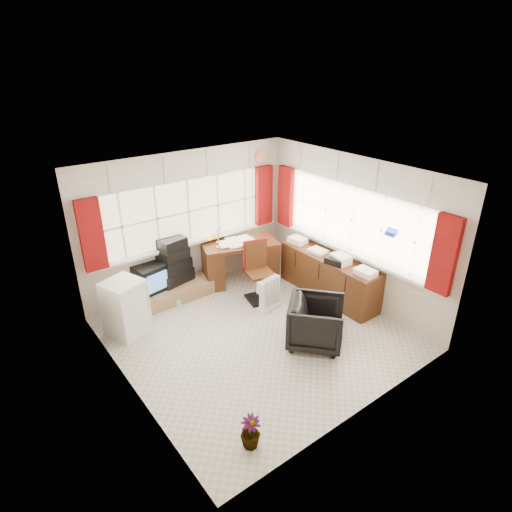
{
  "coord_description": "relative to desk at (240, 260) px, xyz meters",
  "views": [
    {
      "loc": [
        -3.31,
        -4.34,
        3.93
      ],
      "look_at": [
        0.39,
        0.55,
        1.02
      ],
      "focal_mm": 30.0,
      "sensor_mm": 36.0,
      "label": 1
    }
  ],
  "objects": [
    {
      "name": "crt_tv",
      "position": [
        -1.68,
        0.29,
        0.04
      ],
      "size": [
        0.59,
        0.56,
        0.47
      ],
      "color": "black",
      "rests_on": "tv_bench"
    },
    {
      "name": "curtains",
      "position": [
        0.13,
        -0.66,
        1.01
      ],
      "size": [
        3.83,
        3.83,
        1.15
      ],
      "color": "maroon",
      "rests_on": "room_walls"
    },
    {
      "name": "flower_vase",
      "position": [
        -2.11,
        -3.19,
        -0.24
      ],
      "size": [
        0.29,
        0.29,
        0.4
      ],
      "primitive_type": "imported",
      "rotation": [
        0.0,
        0.0,
        -0.35
      ],
      "color": "black",
      "rests_on": "ground"
    },
    {
      "name": "desk_lamp",
      "position": [
        -0.43,
        0.04,
        0.63
      ],
      "size": [
        0.15,
        0.13,
        0.4
      ],
      "color": "#DC9B09",
      "rests_on": "desk"
    },
    {
      "name": "office_chair",
      "position": [
        -0.24,
        -2.28,
        -0.08
      ],
      "size": [
        1.11,
        1.11,
        0.72
      ],
      "primitive_type": "imported",
      "rotation": [
        0.0,
        0.0,
        0.72
      ],
      "color": "black",
      "rests_on": "ground"
    },
    {
      "name": "tv_bench",
      "position": [
        -1.34,
        0.14,
        -0.32
      ],
      "size": [
        1.4,
        0.5,
        0.25
      ],
      "primitive_type": "cube",
      "color": "#9B714D",
      "rests_on": "ground"
    },
    {
      "name": "credenza",
      "position": [
        0.94,
        -1.38,
        -0.05
      ],
      "size": [
        0.5,
        2.0,
        0.85
      ],
      "color": "#532713",
      "rests_on": "ground"
    },
    {
      "name": "hifi_stack",
      "position": [
        -1.21,
        0.3,
        0.19
      ],
      "size": [
        0.67,
        0.5,
        0.83
      ],
      "color": "black",
      "rests_on": "tv_bench"
    },
    {
      "name": "file_tray",
      "position": [
        0.84,
        -1.61,
        0.36
      ],
      "size": [
        0.32,
        0.38,
        0.11
      ],
      "primitive_type": "cube",
      "rotation": [
        0.0,
        0.0,
        0.25
      ],
      "color": "black",
      "rests_on": "credenza"
    },
    {
      "name": "desk",
      "position": [
        0.0,
        0.0,
        0.0
      ],
      "size": [
        1.52,
        1.08,
        0.83
      ],
      "color": "#532713",
      "rests_on": "ground"
    },
    {
      "name": "task_chair",
      "position": [
        -0.1,
        -0.68,
        0.12
      ],
      "size": [
        0.53,
        0.56,
        1.06
      ],
      "color": "black",
      "rests_on": "ground"
    },
    {
      "name": "spray_bottle_b",
      "position": [
        -1.38,
        -0.1,
        -0.35
      ],
      "size": [
        0.08,
        0.08,
        0.17
      ],
      "primitive_type": "imported",
      "rotation": [
        0.0,
        0.0,
        -0.05
      ],
      "color": "#94DCD0",
      "rests_on": "ground"
    },
    {
      "name": "room_walls",
      "position": [
        -0.79,
        -1.58,
        1.06
      ],
      "size": [
        4.0,
        4.0,
        4.0
      ],
      "color": "beige",
      "rests_on": "ground"
    },
    {
      "name": "mini_fridge",
      "position": [
        -2.36,
        -0.33,
        0.0
      ],
      "size": [
        0.67,
        0.67,
        0.89
      ],
      "color": "white",
      "rests_on": "ground"
    },
    {
      "name": "radiator",
      "position": [
        -0.2,
        -1.14,
        -0.2
      ],
      "size": [
        0.42,
        0.22,
        0.6
      ],
      "color": "white",
      "rests_on": "ground"
    },
    {
      "name": "spray_bottle_a",
      "position": [
        -0.57,
        -0.06,
        -0.28
      ],
      "size": [
        0.17,
        0.17,
        0.33
      ],
      "primitive_type": "imported",
      "rotation": [
        0.0,
        0.0,
        0.48
      ],
      "color": "white",
      "rests_on": "ground"
    },
    {
      "name": "overhead_cabinets",
      "position": [
        0.19,
        -0.6,
        1.81
      ],
      "size": [
        3.98,
        3.98,
        0.48
      ],
      "color": "silver",
      "rests_on": "room_walls"
    },
    {
      "name": "window_back",
      "position": [
        -0.79,
        0.36,
        0.5
      ],
      "size": [
        3.7,
        0.12,
        3.6
      ],
      "color": "beige",
      "rests_on": "room_walls"
    },
    {
      "name": "ground",
      "position": [
        -0.79,
        -1.58,
        -0.44
      ],
      "size": [
        4.0,
        4.0,
        0.0
      ],
      "primitive_type": "plane",
      "color": "beige",
      "rests_on": "ground"
    },
    {
      "name": "window_right",
      "position": [
        1.15,
        -1.58,
        0.5
      ],
      "size": [
        0.12,
        3.7,
        3.6
      ],
      "color": "beige",
      "rests_on": "room_walls"
    }
  ]
}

